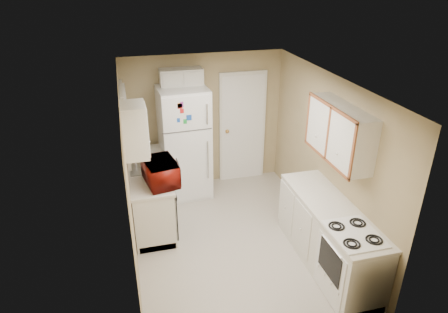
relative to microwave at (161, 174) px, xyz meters
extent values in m
plane|color=beige|center=(0.95, -0.38, -1.05)|extent=(3.80, 3.80, 0.00)
plane|color=white|center=(0.95, -0.38, 1.35)|extent=(3.80, 3.80, 0.00)
plane|color=tan|center=(-0.45, -0.38, 0.15)|extent=(3.80, 3.80, 0.00)
plane|color=tan|center=(2.35, -0.38, 0.15)|extent=(3.80, 3.80, 0.00)
plane|color=tan|center=(0.95, 1.52, 0.15)|extent=(2.80, 2.80, 0.00)
plane|color=tan|center=(0.95, -2.28, 0.15)|extent=(2.80, 2.80, 0.00)
cube|color=silver|center=(-0.15, 0.52, -0.60)|extent=(0.60, 1.80, 0.90)
cube|color=black|center=(0.14, -0.08, -0.56)|extent=(0.03, 0.58, 0.72)
cube|color=gray|center=(-0.15, 0.67, -0.19)|extent=(0.54, 0.74, 0.16)
imported|color=maroon|center=(0.00, 0.00, 0.00)|extent=(0.66, 0.45, 0.41)
imported|color=silver|center=(-0.20, 1.13, -0.05)|extent=(0.09, 0.09, 0.18)
cube|color=silver|center=(-0.41, 0.67, 0.55)|extent=(0.10, 0.98, 1.08)
cube|color=silver|center=(-0.30, -0.16, 0.75)|extent=(0.30, 0.45, 0.70)
cube|color=white|center=(0.53, 1.19, -0.08)|extent=(0.83, 0.81, 1.94)
cube|color=silver|center=(0.55, 1.37, 0.95)|extent=(0.70, 0.30, 0.40)
cube|color=white|center=(1.65, 1.48, -0.03)|extent=(0.86, 0.06, 2.08)
cube|color=silver|center=(2.05, -1.18, -0.60)|extent=(0.60, 2.00, 0.90)
cube|color=white|center=(2.02, -1.77, -0.65)|extent=(0.54, 0.66, 0.80)
cube|color=silver|center=(2.20, -0.88, 0.75)|extent=(0.30, 1.20, 0.70)
camera|label=1|loc=(-0.38, -5.04, 2.64)|focal=32.00mm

